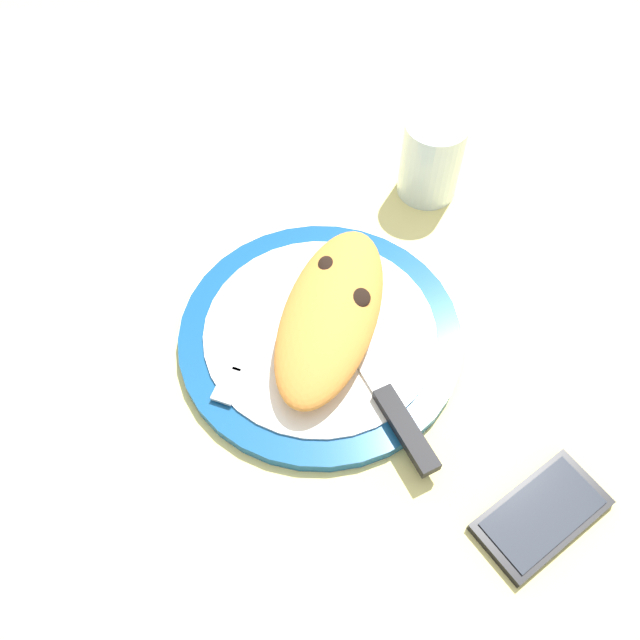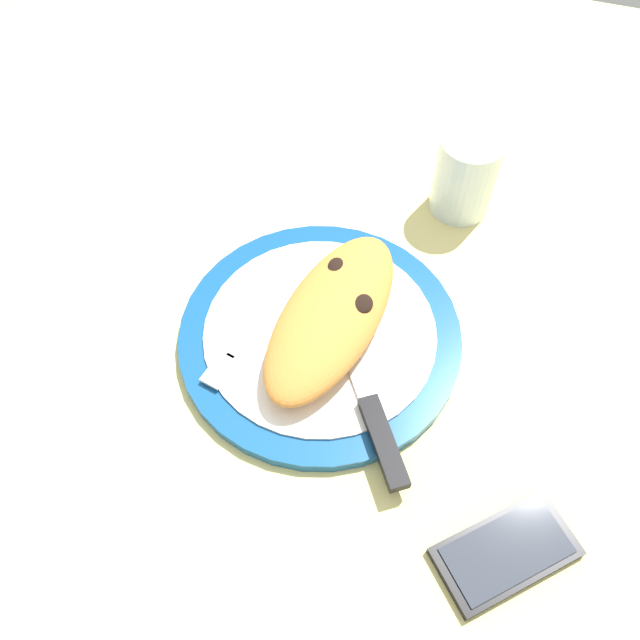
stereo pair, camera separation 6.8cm
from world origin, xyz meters
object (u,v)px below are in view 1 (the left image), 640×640
at_px(fork, 247,348).
at_px(calzone, 331,313).
at_px(plate, 320,335).
at_px(knife, 390,404).
at_px(water_glass, 431,163).
at_px(smartphone, 542,515).

bearing_deg(fork, calzone, 116.02).
relative_size(plate, knife, 1.53).
bearing_deg(calzone, plate, -52.71).
bearing_deg(plate, fork, -65.82).
relative_size(plate, water_glass, 2.94).
bearing_deg(calzone, smartphone, 51.21).
relative_size(fork, water_glass, 1.61).
distance_m(fork, knife, 0.16).
height_order(calzone, smartphone, calzone).
height_order(knife, smartphone, knife).
distance_m(plate, knife, 0.11).
xyz_separation_m(calzone, knife, (0.09, 0.07, -0.02)).
relative_size(knife, water_glass, 1.92).
distance_m(plate, water_glass, 0.26).
height_order(calzone, water_glass, water_glass).
height_order(plate, water_glass, water_glass).
distance_m(calzone, water_glass, 0.25).
xyz_separation_m(knife, smartphone, (0.08, 0.15, -0.02)).
bearing_deg(plate, water_glass, 156.57).
xyz_separation_m(plate, smartphone, (0.16, 0.22, -0.00)).
xyz_separation_m(calzone, smartphone, (0.17, 0.21, -0.03)).
height_order(smartphone, water_glass, water_glass).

